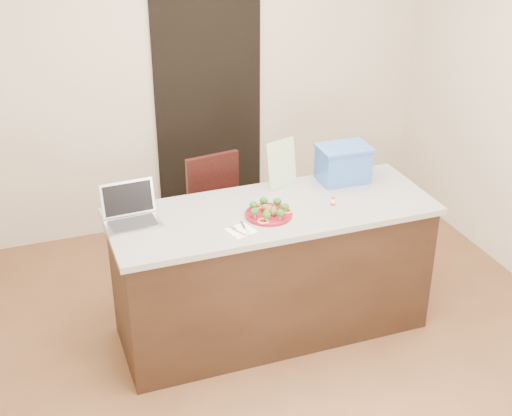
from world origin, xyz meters
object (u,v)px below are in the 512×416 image
object	(u,v)px
island	(272,271)
chair	(218,210)
plate	(269,214)
napkin	(241,231)
laptop	(130,211)
yogurt_bottle	(333,203)
blue_box	(343,163)

from	to	relation	value
island	chair	distance (m)	0.83
plate	chair	size ratio (longest dim) A/B	0.31
island	chair	world-z (taller)	chair
napkin	laptop	size ratio (longest dim) A/B	0.43
yogurt_bottle	blue_box	distance (m)	0.42
plate	laptop	world-z (taller)	laptop
plate	yogurt_bottle	xyz separation A→B (m)	(0.42, -0.02, 0.02)
plate	yogurt_bottle	size ratio (longest dim) A/B	4.50
yogurt_bottle	laptop	world-z (taller)	laptop
plate	napkin	distance (m)	0.26
island	napkin	size ratio (longest dim) A/B	14.16
island	blue_box	size ratio (longest dim) A/B	5.92
island	laptop	distance (m)	1.02
laptop	island	bearing A→B (deg)	-12.57
laptop	chair	distance (m)	1.10
laptop	blue_box	world-z (taller)	blue_box
plate	blue_box	bearing A→B (deg)	25.59
napkin	laptop	distance (m)	0.68
island	plate	bearing A→B (deg)	-125.99
island	laptop	xyz separation A→B (m)	(-0.87, 0.15, 0.52)
island	yogurt_bottle	xyz separation A→B (m)	(0.36, -0.10, 0.48)
yogurt_bottle	chair	size ratio (longest dim) A/B	0.07
laptop	plate	bearing A→B (deg)	-18.73
island	chair	xyz separation A→B (m)	(-0.12, 0.82, 0.07)
island	blue_box	bearing A→B (deg)	21.32
island	napkin	world-z (taller)	napkin
blue_box	napkin	bearing A→B (deg)	-152.54
blue_box	laptop	bearing A→B (deg)	-175.76
yogurt_bottle	blue_box	size ratio (longest dim) A/B	0.19
island	plate	distance (m)	0.48
laptop	chair	world-z (taller)	laptop
yogurt_bottle	laptop	size ratio (longest dim) A/B	0.19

